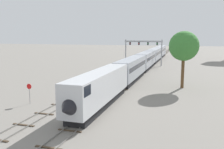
{
  "coord_description": "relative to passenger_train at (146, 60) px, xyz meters",
  "views": [
    {
      "loc": [
        13.0,
        -27.39,
        9.66
      ],
      "look_at": [
        1.0,
        12.0,
        3.0
      ],
      "focal_mm": 39.36,
      "sensor_mm": 36.0,
      "label": 1
    }
  ],
  "objects": [
    {
      "name": "signal_gantry",
      "position": [
        -2.25,
        7.48,
        3.42
      ],
      "size": [
        12.1,
        0.49,
        8.24
      ],
      "color": "#999BA0",
      "rests_on": "ground"
    },
    {
      "name": "track_main",
      "position": [
        0.0,
        17.27,
        -2.54
      ],
      "size": [
        2.6,
        200.0,
        0.16
      ],
      "color": "slate",
      "rests_on": "ground"
    },
    {
      "name": "ground_plane",
      "position": [
        -2.0,
        -42.73,
        -2.61
      ],
      "size": [
        400.0,
        400.0,
        0.0
      ],
      "primitive_type": "plane",
      "color": "gray"
    },
    {
      "name": "track_near",
      "position": [
        -5.5,
        -2.73,
        -2.54
      ],
      "size": [
        2.6,
        160.0,
        0.16
      ],
      "color": "slate",
      "rests_on": "ground"
    },
    {
      "name": "stop_sign",
      "position": [
        -10.0,
        -41.22,
        -0.74
      ],
      "size": [
        0.76,
        0.08,
        2.88
      ],
      "color": "gray",
      "rests_on": "ground"
    },
    {
      "name": "passenger_train",
      "position": [
        0.0,
        0.0,
        0.0
      ],
      "size": [
        3.04,
        98.28,
        4.8
      ],
      "color": "silver",
      "rests_on": "ground"
    },
    {
      "name": "trackside_tree_left",
      "position": [
        10.45,
        -23.95,
        5.02
      ],
      "size": [
        5.34,
        5.34,
        10.36
      ],
      "color": "brown",
      "rests_on": "ground"
    }
  ]
}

